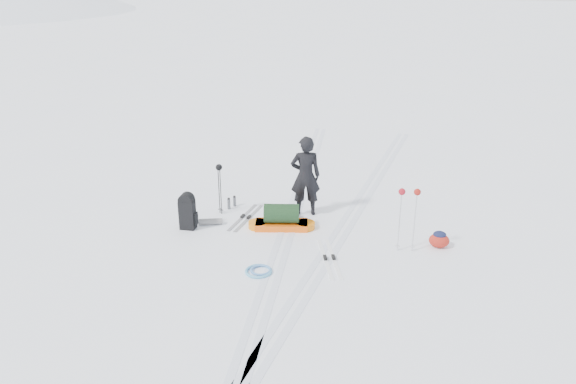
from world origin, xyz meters
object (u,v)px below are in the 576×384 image
skier (305,176)px  pulk_sled (282,219)px  expedition_rucksack (190,212)px  ski_poles_black (219,173)px

skier → pulk_sled: bearing=52.1°
skier → expedition_rucksack: size_ratio=2.21×
pulk_sled → expedition_rucksack: expedition_rucksack is taller
expedition_rucksack → ski_poles_black: bearing=64.9°
skier → pulk_sled: 1.23m
pulk_sled → ski_poles_black: ski_poles_black is taller
ski_poles_black → skier: bearing=-4.0°
skier → ski_poles_black: size_ratio=1.55×
pulk_sled → expedition_rucksack: bearing=-178.4°
pulk_sled → ski_poles_black: size_ratio=1.25×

